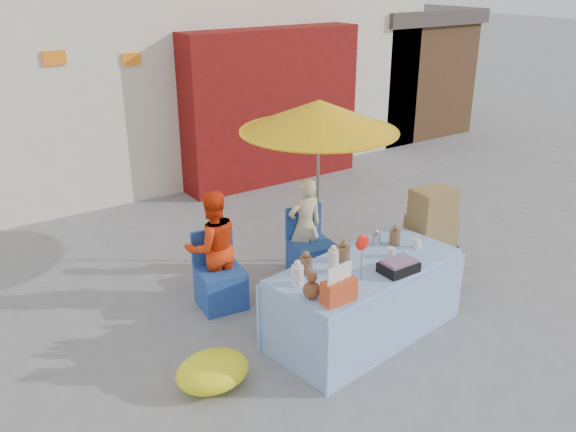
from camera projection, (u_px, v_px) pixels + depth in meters
ground at (313, 321)px, 6.53m from camera, size 80.00×80.00×0.00m
market_table at (364, 298)px, 6.18m from camera, size 2.17×1.24×1.24m
chair_left at (220, 285)px, 6.75m from camera, size 0.53×0.53×0.85m
chair_right at (311, 257)px, 7.40m from camera, size 0.53×0.53×0.85m
vendor_orange at (213, 247)px, 6.70m from camera, size 0.70×0.58×1.32m
vendor_beige at (305, 226)px, 7.37m from camera, size 0.48×0.34×1.22m
umbrella at (319, 116)px, 7.15m from camera, size 1.90×1.90×2.09m
box_stack at (430, 240)px, 7.15m from camera, size 0.57×0.48×1.19m
tarp_bundle at (213, 371)px, 5.47m from camera, size 0.75×0.63×0.31m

